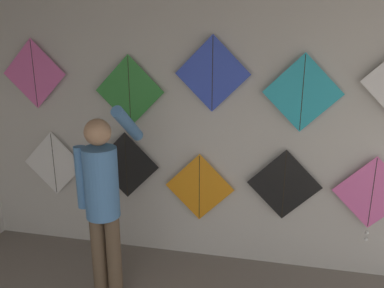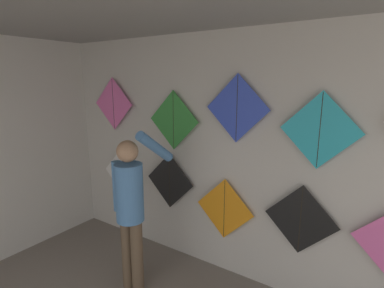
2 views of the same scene
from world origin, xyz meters
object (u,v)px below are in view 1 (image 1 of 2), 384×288
object	(u,v)px
kite_0	(54,164)
kite_1	(126,165)
kite_3	(284,185)
kite_5	(34,74)
kite_6	(129,91)
kite_7	(212,74)
kite_2	(199,187)
kite_4	(372,195)
shopkeeper	(103,195)
kite_8	(303,93)

from	to	relation	value
kite_0	kite_1	size ratio (longest dim) A/B	1.00
kite_3	kite_5	world-z (taller)	kite_5
kite_3	kite_5	xyz separation A→B (m)	(-2.62, 0.00, 1.03)
kite_6	kite_7	world-z (taller)	kite_7
kite_0	kite_2	bearing A→B (deg)	0.00
kite_2	kite_7	xyz separation A→B (m)	(0.12, 0.00, 1.17)
kite_2	kite_6	xyz separation A→B (m)	(-0.72, 0.00, 0.98)
kite_2	kite_4	bearing A→B (deg)	-0.01
kite_4	kite_1	bearing A→B (deg)	179.99
kite_1	kite_2	xyz separation A→B (m)	(0.80, 0.00, -0.18)
kite_0	kite_6	world-z (taller)	kite_6
kite_0	kite_7	xyz separation A→B (m)	(1.77, 0.00, 1.02)
shopkeeper	kite_1	bearing A→B (deg)	97.93
kite_1	kite_6	distance (m)	0.80
kite_0	kite_4	bearing A→B (deg)	-0.01
kite_7	kite_8	distance (m)	0.85
kite_4	kite_7	size ratio (longest dim) A/B	1.19
kite_7	kite_1	bearing A→B (deg)	180.00
kite_1	kite_7	world-z (taller)	kite_7
shopkeeper	kite_7	bearing A→B (deg)	44.94
kite_3	kite_4	distance (m)	0.81
kite_4	kite_6	distance (m)	2.54
kite_6	kite_8	distance (m)	1.67
kite_3	kite_7	size ratio (longest dim) A/B	1.00
kite_2	kite_7	bearing A→B (deg)	0.00
kite_4	kite_6	bearing A→B (deg)	179.99
kite_8	kite_2	bearing A→B (deg)	180.00
kite_8	kite_7	bearing A→B (deg)	180.00
kite_2	kite_6	bearing A→B (deg)	180.00
kite_5	kite_7	bearing A→B (deg)	0.00
kite_4	kite_6	size ratio (longest dim) A/B	1.19
kite_7	kite_4	bearing A→B (deg)	-0.02
kite_1	kite_8	distance (m)	1.93
kite_5	kite_6	distance (m)	1.06
kite_0	kite_6	xyz separation A→B (m)	(0.93, 0.00, 0.84)
kite_4	kite_8	size ratio (longest dim) A/B	1.19
kite_0	kite_3	bearing A→B (deg)	0.00
kite_6	kite_0	bearing A→B (deg)	180.00
kite_3	shopkeeper	bearing A→B (deg)	-152.58
kite_3	kite_0	bearing A→B (deg)	180.00
kite_2	kite_7	size ratio (longest dim) A/B	1.00
kite_3	kite_7	world-z (taller)	kite_7
kite_1	kite_5	distance (m)	1.36
kite_2	kite_5	distance (m)	2.10
kite_1	kite_3	size ratio (longest dim) A/B	1.00
kite_0	kite_8	xyz separation A→B (m)	(2.61, 0.00, 0.87)
kite_8	kite_6	bearing A→B (deg)	180.00
shopkeeper	kite_1	world-z (taller)	shopkeeper
kite_2	kite_5	world-z (taller)	kite_5
shopkeeper	kite_2	bearing A→B (deg)	49.49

